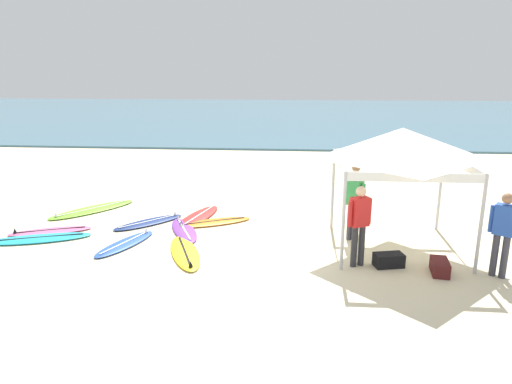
% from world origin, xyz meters
% --- Properties ---
extents(ground_plane, '(80.00, 80.00, 0.00)m').
position_xyz_m(ground_plane, '(0.00, 0.00, 0.00)').
color(ground_plane, beige).
extents(sea, '(80.00, 36.00, 0.10)m').
position_xyz_m(sea, '(0.00, 31.34, 0.05)').
color(sea, teal).
rests_on(sea, ground).
extents(canopy_tent, '(2.78, 2.78, 2.75)m').
position_xyz_m(canopy_tent, '(3.02, 0.67, 2.39)').
color(canopy_tent, '#B7B7BC').
rests_on(canopy_tent, ground).
extents(surfboard_navy, '(1.77, 1.79, 0.19)m').
position_xyz_m(surfboard_navy, '(-3.12, 1.87, 0.04)').
color(surfboard_navy, navy).
rests_on(surfboard_navy, ground).
extents(surfboard_red, '(1.18, 2.33, 0.19)m').
position_xyz_m(surfboard_red, '(-1.92, 2.39, 0.04)').
color(surfboard_red, red).
rests_on(surfboard_red, ground).
extents(surfboard_lime, '(2.18, 2.46, 0.19)m').
position_xyz_m(surfboard_lime, '(-5.10, 2.86, 0.04)').
color(surfboard_lime, '#7AD12D').
rests_on(surfboard_lime, ground).
extents(surfboard_blue, '(1.17, 1.95, 0.19)m').
position_xyz_m(surfboard_blue, '(-3.20, 0.31, 0.04)').
color(surfboard_blue, blue).
rests_on(surfboard_blue, ground).
extents(surfboard_pink, '(2.02, 1.20, 0.19)m').
position_xyz_m(surfboard_pink, '(-5.39, 0.99, 0.04)').
color(surfboard_pink, pink).
rests_on(surfboard_pink, ground).
extents(surfboard_yellow, '(1.30, 2.19, 0.19)m').
position_xyz_m(surfboard_yellow, '(-1.69, -0.13, 0.04)').
color(surfboard_yellow, yellow).
rests_on(surfboard_yellow, ground).
extents(surfboard_cyan, '(2.49, 1.40, 0.19)m').
position_xyz_m(surfboard_cyan, '(-5.41, 0.45, 0.04)').
color(surfboard_cyan, '#23B2CC').
rests_on(surfboard_cyan, ground).
extents(surfboard_purple, '(1.25, 1.97, 0.19)m').
position_xyz_m(surfboard_purple, '(-2.05, 1.35, 0.04)').
color(surfboard_purple, purple).
rests_on(surfboard_purple, ground).
extents(surfboard_orange, '(2.11, 1.39, 0.19)m').
position_xyz_m(surfboard_orange, '(-1.44, 2.00, 0.04)').
color(surfboard_orange, orange).
rests_on(surfboard_orange, ground).
extents(person_blue, '(0.47, 0.38, 1.71)m').
position_xyz_m(person_blue, '(4.74, -0.76, 0.99)').
color(person_blue, '#383842').
rests_on(person_blue, ground).
extents(person_grey, '(0.33, 0.52, 1.71)m').
position_xyz_m(person_grey, '(2.23, 1.87, 0.99)').
color(person_grey, '#2D2D33').
rests_on(person_grey, ground).
extents(person_red, '(0.50, 0.36, 1.71)m').
position_xyz_m(person_red, '(2.04, -0.45, 0.99)').
color(person_red, '#2D2D33').
rests_on(person_red, ground).
extents(person_green, '(0.44, 0.40, 1.71)m').
position_xyz_m(person_green, '(2.11, 1.04, 0.99)').
color(person_green, '#383842').
rests_on(person_green, ground).
extents(gear_bag_near_tent, '(0.66, 0.45, 0.28)m').
position_xyz_m(gear_bag_near_tent, '(2.69, -0.44, 0.14)').
color(gear_bag_near_tent, black).
rests_on(gear_bag_near_tent, ground).
extents(gear_bag_by_pole, '(0.39, 0.64, 0.28)m').
position_xyz_m(gear_bag_by_pole, '(3.64, -0.70, 0.14)').
color(gear_bag_by_pole, '#4C1919').
rests_on(gear_bag_by_pole, ground).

